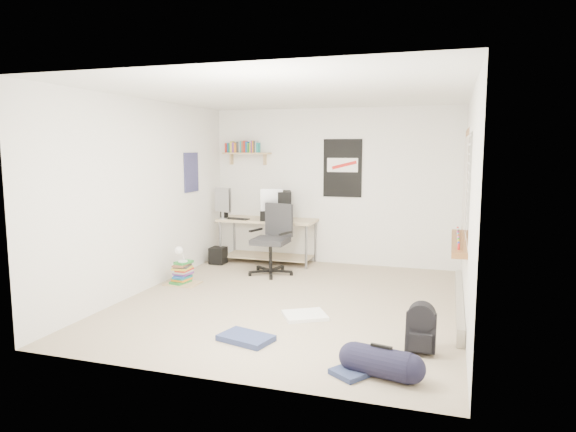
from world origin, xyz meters
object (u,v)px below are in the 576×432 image
(desk, at_px, (268,240))
(office_chair, at_px, (270,242))
(book_stack, at_px, (183,273))
(duffel_bag, at_px, (381,361))
(backpack, at_px, (421,332))

(desk, bearing_deg, office_chair, -89.40)
(office_chair, xyz_separation_m, book_stack, (-0.97, -0.89, -0.34))
(duffel_bag, bearing_deg, backpack, 77.88)
(desk, bearing_deg, book_stack, -133.62)
(desk, relative_size, duffel_bag, 3.19)
(desk, distance_m, backpack, 4.09)
(office_chair, relative_size, duffel_bag, 2.13)
(desk, xyz_separation_m, book_stack, (-0.66, -1.65, -0.21))
(desk, xyz_separation_m, duffel_bag, (2.34, -3.74, -0.22))
(office_chair, distance_m, backpack, 3.33)
(duffel_bag, xyz_separation_m, book_stack, (-3.00, 2.10, 0.01))
(desk, height_order, book_stack, desk)
(book_stack, bearing_deg, office_chair, 42.62)
(office_chair, bearing_deg, backpack, -30.42)
(duffel_bag, height_order, book_stack, duffel_bag)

